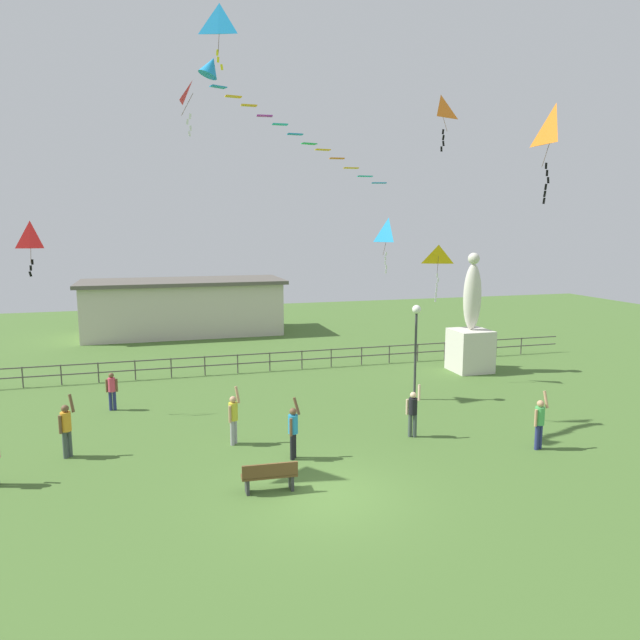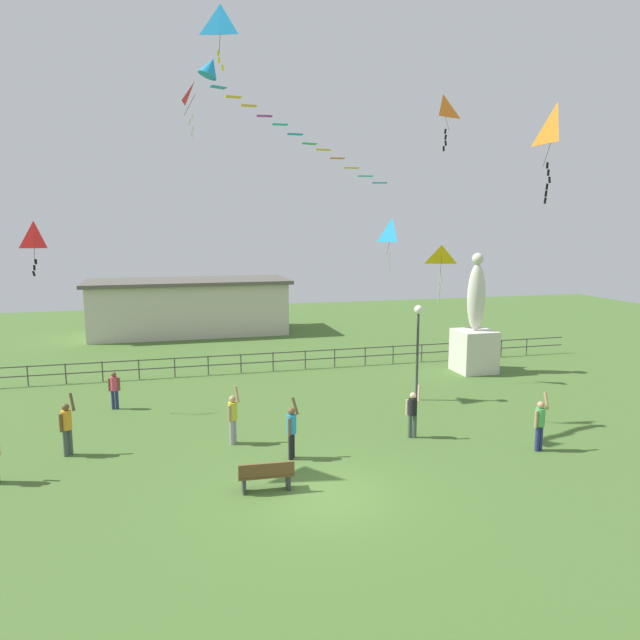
{
  "view_description": "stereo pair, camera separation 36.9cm",
  "coord_description": "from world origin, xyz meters",
  "px_view_note": "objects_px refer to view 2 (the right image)",
  "views": [
    {
      "loc": [
        -4.16,
        -14.01,
        7.01
      ],
      "look_at": [
        1.31,
        5.07,
        3.92
      ],
      "focal_mm": 32.77,
      "sensor_mm": 36.0,
      "label": 1
    },
    {
      "loc": [
        -3.8,
        -14.1,
        7.01
      ],
      "look_at": [
        1.31,
        5.07,
        3.92
      ],
      "focal_mm": 32.77,
      "sensor_mm": 36.0,
      "label": 2
    }
  ],
  "objects_px": {
    "person_2": "(114,388)",
    "kite_0": "(34,237)",
    "kite_7": "(443,110)",
    "kite_3": "(392,232)",
    "person_4": "(233,416)",
    "streamer_kite": "(228,80)",
    "person_1": "(292,429)",
    "kite_4": "(195,96)",
    "person_5": "(540,422)",
    "statue_monument": "(475,337)",
    "kite_2": "(556,128)",
    "lamppost": "(418,331)",
    "park_bench": "(266,475)",
    "kite_6": "(221,23)",
    "person_6": "(67,425)",
    "person_0": "(413,411)",
    "kite_1": "(441,258)"
  },
  "relations": [
    {
      "from": "kite_4",
      "to": "streamer_kite",
      "type": "bearing_deg",
      "value": -82.11
    },
    {
      "from": "park_bench",
      "to": "person_5",
      "type": "relative_size",
      "value": 0.8
    },
    {
      "from": "kite_0",
      "to": "kite_4",
      "type": "bearing_deg",
      "value": 1.55
    },
    {
      "from": "kite_0",
      "to": "kite_2",
      "type": "distance_m",
      "value": 18.68
    },
    {
      "from": "park_bench",
      "to": "person_1",
      "type": "distance_m",
      "value": 2.42
    },
    {
      "from": "kite_2",
      "to": "kite_4",
      "type": "height_order",
      "value": "kite_4"
    },
    {
      "from": "person_2",
      "to": "person_6",
      "type": "xyz_separation_m",
      "value": [
        -1.04,
        -4.66,
        0.13
      ]
    },
    {
      "from": "person_2",
      "to": "kite_0",
      "type": "bearing_deg",
      "value": 170.26
    },
    {
      "from": "lamppost",
      "to": "person_1",
      "type": "bearing_deg",
      "value": -142.82
    },
    {
      "from": "kite_4",
      "to": "streamer_kite",
      "type": "relative_size",
      "value": 0.32
    },
    {
      "from": "person_1",
      "to": "kite_4",
      "type": "relative_size",
      "value": 0.93
    },
    {
      "from": "person_4",
      "to": "kite_0",
      "type": "distance_m",
      "value": 10.31
    },
    {
      "from": "person_6",
      "to": "kite_7",
      "type": "relative_size",
      "value": 0.92
    },
    {
      "from": "person_4",
      "to": "kite_3",
      "type": "distance_m",
      "value": 14.09
    },
    {
      "from": "statue_monument",
      "to": "person_1",
      "type": "height_order",
      "value": "statue_monument"
    },
    {
      "from": "person_5",
      "to": "kite_6",
      "type": "relative_size",
      "value": 0.88
    },
    {
      "from": "person_5",
      "to": "kite_7",
      "type": "relative_size",
      "value": 0.89
    },
    {
      "from": "kite_7",
      "to": "kite_3",
      "type": "bearing_deg",
      "value": 86.57
    },
    {
      "from": "person_0",
      "to": "kite_2",
      "type": "bearing_deg",
      "value": -12.24
    },
    {
      "from": "kite_4",
      "to": "person_5",
      "type": "bearing_deg",
      "value": -41.22
    },
    {
      "from": "kite_1",
      "to": "person_0",
      "type": "bearing_deg",
      "value": -122.84
    },
    {
      "from": "statue_monument",
      "to": "kite_6",
      "type": "distance_m",
      "value": 17.91
    },
    {
      "from": "kite_7",
      "to": "streamer_kite",
      "type": "distance_m",
      "value": 8.99
    },
    {
      "from": "person_1",
      "to": "kite_3",
      "type": "distance_m",
      "value": 14.37
    },
    {
      "from": "person_1",
      "to": "person_6",
      "type": "xyz_separation_m",
      "value": [
        -6.71,
        2.05,
        0.03
      ]
    },
    {
      "from": "kite_2",
      "to": "kite_4",
      "type": "xyz_separation_m",
      "value": [
        -10.78,
        7.49,
        1.92
      ]
    },
    {
      "from": "person_1",
      "to": "streamer_kite",
      "type": "xyz_separation_m",
      "value": [
        -1.46,
        2.23,
        10.6
      ]
    },
    {
      "from": "person_1",
      "to": "kite_4",
      "type": "height_order",
      "value": "kite_4"
    },
    {
      "from": "kite_3",
      "to": "person_0",
      "type": "bearing_deg",
      "value": -107.5
    },
    {
      "from": "park_bench",
      "to": "kite_6",
      "type": "height_order",
      "value": "kite_6"
    },
    {
      "from": "lamppost",
      "to": "park_bench",
      "type": "height_order",
      "value": "lamppost"
    },
    {
      "from": "lamppost",
      "to": "person_2",
      "type": "relative_size",
      "value": 2.65
    },
    {
      "from": "kite_0",
      "to": "kite_7",
      "type": "distance_m",
      "value": 16.28
    },
    {
      "from": "streamer_kite",
      "to": "person_2",
      "type": "bearing_deg",
      "value": 133.15
    },
    {
      "from": "person_0",
      "to": "person_1",
      "type": "distance_m",
      "value": 4.42
    },
    {
      "from": "person_1",
      "to": "kite_2",
      "type": "distance_m",
      "value": 12.63
    },
    {
      "from": "person_2",
      "to": "person_4",
      "type": "relative_size",
      "value": 0.78
    },
    {
      "from": "statue_monument",
      "to": "person_5",
      "type": "xyz_separation_m",
      "value": [
        -3.32,
        -9.98,
        -0.82
      ]
    },
    {
      "from": "person_1",
      "to": "kite_1",
      "type": "height_order",
      "value": "kite_1"
    },
    {
      "from": "park_bench",
      "to": "streamer_kite",
      "type": "bearing_deg",
      "value": 94.15
    },
    {
      "from": "person_0",
      "to": "person_5",
      "type": "height_order",
      "value": "person_5"
    },
    {
      "from": "kite_0",
      "to": "streamer_kite",
      "type": "bearing_deg",
      "value": -36.07
    },
    {
      "from": "person_0",
      "to": "kite_0",
      "type": "distance_m",
      "value": 15.25
    },
    {
      "from": "person_2",
      "to": "person_6",
      "type": "height_order",
      "value": "person_6"
    },
    {
      "from": "kite_2",
      "to": "person_4",
      "type": "bearing_deg",
      "value": 169.39
    },
    {
      "from": "kite_0",
      "to": "kite_6",
      "type": "bearing_deg",
      "value": -21.09
    },
    {
      "from": "statue_monument",
      "to": "kite_0",
      "type": "bearing_deg",
      "value": -175.75
    },
    {
      "from": "person_2",
      "to": "person_6",
      "type": "relative_size",
      "value": 0.76
    },
    {
      "from": "person_5",
      "to": "person_4",
      "type": "bearing_deg",
      "value": 161.53
    },
    {
      "from": "person_5",
      "to": "person_0",
      "type": "bearing_deg",
      "value": 147.95
    }
  ]
}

